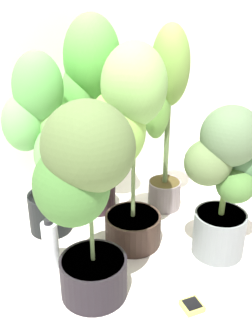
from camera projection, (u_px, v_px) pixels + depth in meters
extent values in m
plane|color=silver|center=(145.00, 254.00, 1.96)|extent=(8.00, 8.00, 0.00)
cube|color=silver|center=(69.00, 17.00, 2.19)|extent=(3.20, 0.01, 2.00)
cylinder|color=slate|center=(164.00, 194.00, 2.31)|extent=(0.18, 0.18, 0.16)
cylinder|color=#413618|center=(165.00, 183.00, 2.28)|extent=(0.17, 0.17, 0.02)
cylinder|color=#5B7341|center=(168.00, 119.00, 2.12)|extent=(0.03, 0.03, 0.73)
ellipsoid|color=#6F9A40|center=(170.00, 66.00, 1.99)|extent=(0.26, 0.27, 0.41)
ellipsoid|color=#679F43|center=(157.00, 104.00, 2.06)|extent=(0.20, 0.20, 0.37)
cylinder|color=black|center=(50.00, 212.00, 2.11)|extent=(0.22, 0.22, 0.21)
cylinder|color=#3E311A|center=(48.00, 196.00, 2.06)|extent=(0.20, 0.20, 0.02)
cylinder|color=#5B7E48|center=(43.00, 137.00, 1.92)|extent=(0.03, 0.03, 0.63)
ellipsoid|color=#57A44D|center=(38.00, 88.00, 1.82)|extent=(0.29, 0.28, 0.33)
ellipsoid|color=#66AF5C|center=(24.00, 123.00, 1.88)|extent=(0.28, 0.28, 0.27)
ellipsoid|color=#6DB351|center=(55.00, 126.00, 1.91)|extent=(0.26, 0.26, 0.25)
ellipsoid|color=#66AD59|center=(51.00, 155.00, 1.89)|extent=(0.21, 0.20, 0.25)
cylinder|color=#2C1C21|center=(97.00, 193.00, 2.30)|extent=(0.21, 0.21, 0.19)
cylinder|color=#483117|center=(96.00, 179.00, 2.26)|extent=(0.19, 0.19, 0.02)
cylinder|color=olive|center=(94.00, 114.00, 2.09)|extent=(0.02, 0.02, 0.75)
ellipsoid|color=#56AE42|center=(92.00, 58.00, 1.96)|extent=(0.34, 0.35, 0.42)
ellipsoid|color=#5FAA4C|center=(79.00, 98.00, 2.04)|extent=(0.24, 0.25, 0.36)
ellipsoid|color=#58A250|center=(110.00, 102.00, 2.08)|extent=(0.26, 0.25, 0.40)
cylinder|color=black|center=(94.00, 276.00, 1.69)|extent=(0.28, 0.28, 0.18)
cylinder|color=#3E291D|center=(93.00, 261.00, 1.65)|extent=(0.26, 0.26, 0.02)
cylinder|color=#597944|center=(90.00, 199.00, 1.52)|extent=(0.02, 0.02, 0.57)
ellipsoid|color=#4C6435|center=(88.00, 147.00, 1.43)|extent=(0.40, 0.41, 0.34)
ellipsoid|color=#3D6E2F|center=(72.00, 185.00, 1.48)|extent=(0.36, 0.36, 0.32)
cylinder|color=slate|center=(219.00, 233.00, 1.93)|extent=(0.25, 0.25, 0.22)
cylinder|color=#47361E|center=(221.00, 215.00, 1.88)|extent=(0.23, 0.23, 0.02)
cylinder|color=olive|center=(226.00, 171.00, 1.78)|extent=(0.03, 0.03, 0.44)
ellipsoid|color=#4E6745|center=(231.00, 136.00, 1.71)|extent=(0.32, 0.31, 0.26)
ellipsoid|color=#546B3E|center=(208.00, 163.00, 1.74)|extent=(0.27, 0.26, 0.20)
ellipsoid|color=#406940|center=(247.00, 162.00, 1.79)|extent=(0.20, 0.19, 0.18)
ellipsoid|color=#426D31|center=(236.00, 185.00, 1.76)|extent=(0.20, 0.20, 0.16)
cylinder|color=#32231C|center=(133.00, 229.00, 2.01)|extent=(0.27, 0.27, 0.16)
cylinder|color=#453724|center=(133.00, 217.00, 1.98)|extent=(0.25, 0.25, 0.02)
cylinder|color=#637D47|center=(134.00, 146.00, 1.81)|extent=(0.02, 0.02, 0.73)
ellipsoid|color=#7BAE58|center=(134.00, 85.00, 1.69)|extent=(0.41, 0.41, 0.36)
ellipsoid|color=#84BB4D|center=(116.00, 129.00, 1.76)|extent=(0.32, 0.33, 0.34)
cube|color=#CECB50|center=(192.00, 306.00, 1.64)|extent=(0.09, 0.09, 0.02)
cube|color=black|center=(192.00, 304.00, 1.64)|extent=(0.07, 0.07, 0.00)
cylinder|color=white|center=(51.00, 245.00, 1.83)|extent=(0.07, 0.07, 0.23)
cylinder|color=black|center=(48.00, 222.00, 1.78)|extent=(0.04, 0.04, 0.02)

